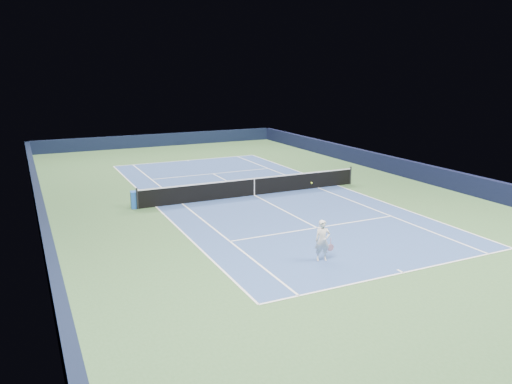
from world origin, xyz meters
name	(u,v)px	position (x,y,z in m)	size (l,w,h in m)	color
ground	(254,195)	(0.00, 0.00, 0.00)	(40.00, 40.00, 0.00)	#365A31
wall_far	(160,140)	(0.00, 19.82, 0.55)	(22.00, 0.35, 1.10)	black
wall_right	(407,169)	(10.82, 0.00, 0.55)	(0.35, 40.00, 1.10)	black
wall_left	(40,209)	(-10.82, 0.00, 0.55)	(0.35, 40.00, 1.10)	black
court_surface	(254,195)	(0.00, 0.00, 0.00)	(10.97, 23.77, 0.01)	navy
baseline_far	(187,160)	(0.00, 11.88, 0.01)	(10.97, 0.08, 0.00)	white
baseline_near	(403,273)	(0.00, -11.88, 0.01)	(10.97, 0.08, 0.00)	white
sideline_doubles_right	(337,185)	(5.49, 0.00, 0.01)	(0.08, 23.77, 0.00)	white
sideline_doubles_left	(156,207)	(-5.49, 0.00, 0.01)	(0.08, 23.77, 0.00)	white
sideline_singles_right	(318,188)	(4.12, 0.00, 0.01)	(0.08, 23.77, 0.00)	white
sideline_singles_left	(182,204)	(-4.12, 0.00, 0.01)	(0.08, 23.77, 0.00)	white
service_line_far	(213,174)	(0.00, 6.40, 0.01)	(8.23, 0.08, 0.00)	white
service_line_near	(317,228)	(0.00, -6.40, 0.01)	(8.23, 0.08, 0.00)	white
center_service_line	(254,195)	(0.00, 0.00, 0.01)	(0.08, 12.80, 0.00)	white
center_mark_far	(188,161)	(0.00, 11.73, 0.01)	(0.08, 0.30, 0.00)	white
center_mark_near	(400,271)	(0.00, -11.73, 0.01)	(0.08, 0.30, 0.00)	white
tennis_net	(254,186)	(0.00, 0.00, 0.50)	(12.90, 0.10, 1.07)	black
sponsor_cube	(136,200)	(-6.40, 0.26, 0.42)	(0.60, 0.53, 0.85)	blue
tennis_player	(323,241)	(-1.88, -9.72, 0.76)	(0.77, 1.29, 2.70)	silver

